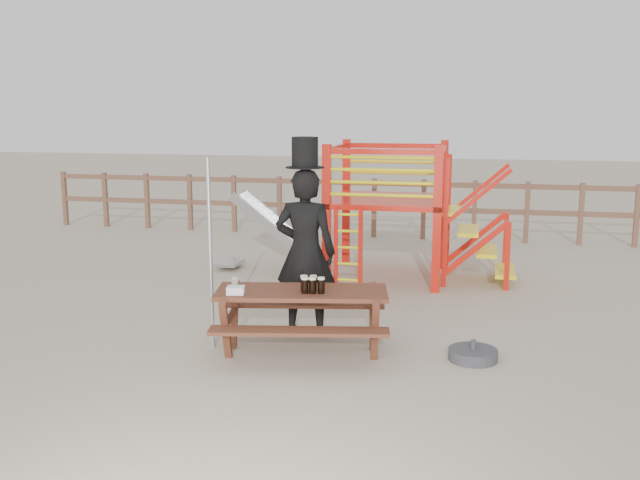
{
  "coord_description": "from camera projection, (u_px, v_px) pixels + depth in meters",
  "views": [
    {
      "loc": [
        1.53,
        -7.26,
        2.63
      ],
      "look_at": [
        -0.26,
        0.8,
        1.08
      ],
      "focal_mm": 40.0,
      "sensor_mm": 36.0,
      "label": 1
    }
  ],
  "objects": [
    {
      "name": "ground",
      "position": [
        327.0,
        351.0,
        7.78
      ],
      "size": [
        60.0,
        60.0,
        0.0
      ],
      "primitive_type": "plane",
      "color": "tan",
      "rests_on": "ground"
    },
    {
      "name": "back_fence",
      "position": [
        399.0,
        202.0,
        14.36
      ],
      "size": [
        15.09,
        0.09,
        1.2
      ],
      "color": "brown",
      "rests_on": "ground"
    },
    {
      "name": "playground_fort",
      "position": [
        383.0,
        209.0,
        10.99
      ],
      "size": [
        4.71,
        1.84,
        2.1
      ],
      "color": "red",
      "rests_on": "ground"
    },
    {
      "name": "picnic_table",
      "position": [
        302.0,
        314.0,
        7.63
      ],
      "size": [
        2.01,
        1.56,
        0.7
      ],
      "rotation": [
        0.0,
        0.0,
        0.18
      ],
      "color": "brown",
      "rests_on": "ground"
    },
    {
      "name": "man_with_hat",
      "position": [
        305.0,
        247.0,
        8.21
      ],
      "size": [
        0.71,
        0.47,
        2.3
      ],
      "rotation": [
        0.0,
        0.0,
        3.15
      ],
      "color": "black",
      "rests_on": "ground"
    },
    {
      "name": "metal_pole",
      "position": [
        210.0,
        255.0,
        7.69
      ],
      "size": [
        0.05,
        0.05,
        2.1
      ],
      "primitive_type": "cylinder",
      "color": "#B2B2B7",
      "rests_on": "ground"
    },
    {
      "name": "parasol_base",
      "position": [
        473.0,
        354.0,
        7.49
      ],
      "size": [
        0.51,
        0.51,
        0.22
      ],
      "color": "#38383D",
      "rests_on": "ground"
    },
    {
      "name": "paper_bag",
      "position": [
        236.0,
        290.0,
        7.42
      ],
      "size": [
        0.2,
        0.17,
        0.08
      ],
      "primitive_type": "cube",
      "rotation": [
        0.0,
        0.0,
        0.2
      ],
      "color": "white",
      "rests_on": "picnic_table"
    },
    {
      "name": "stout_pints",
      "position": [
        311.0,
        285.0,
        7.47
      ],
      "size": [
        0.27,
        0.17,
        0.17
      ],
      "color": "black",
      "rests_on": "picnic_table"
    },
    {
      "name": "empty_glasses",
      "position": [
        235.0,
        285.0,
        7.53
      ],
      "size": [
        0.07,
        0.07,
        0.15
      ],
      "color": "silver",
      "rests_on": "picnic_table"
    }
  ]
}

